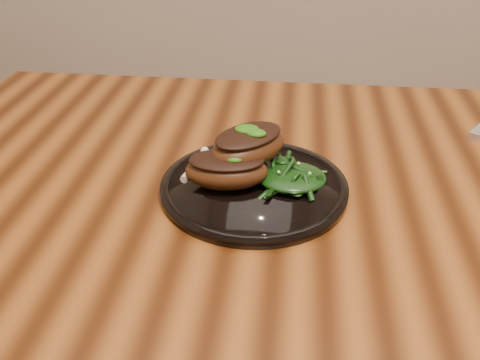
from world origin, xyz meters
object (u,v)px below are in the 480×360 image
Objects in this scene: desk at (437,246)px; plate at (254,187)px; lamb_chop_front at (226,169)px; greens_heap at (292,173)px.

plate reaches higher than desk.
lamb_chop_front is at bearing -175.20° from desk.
greens_heap reaches higher than plate.
plate is at bearing -174.81° from greens_heap.
greens_heap is at bearing -176.84° from desk.
desk is 13.57× the size of lamb_chop_front.
lamb_chop_front reaches higher than desk.
greens_heap is at bearing 8.79° from lamb_chop_front.
desk is at bearing 3.16° from greens_heap.
desk is at bearing 3.55° from plate.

